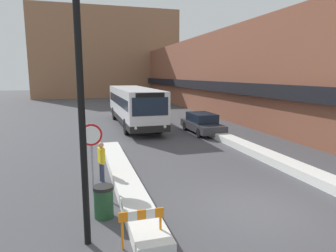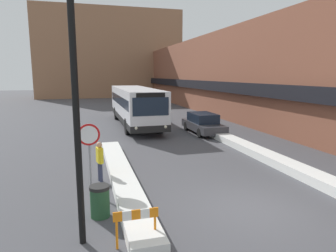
% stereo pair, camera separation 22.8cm
% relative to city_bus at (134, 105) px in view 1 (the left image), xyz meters
% --- Properties ---
extents(ground_plane, '(160.00, 160.00, 0.00)m').
position_rel_city_bus_xyz_m(ground_plane, '(0.91, -16.54, -1.69)').
color(ground_plane, '#47474C').
extents(building_row_right, '(5.50, 60.00, 8.26)m').
position_rel_city_bus_xyz_m(building_row_right, '(10.88, 7.46, 2.43)').
color(building_row_right, brown).
rests_on(building_row_right, ground_plane).
extents(building_backdrop_far, '(26.00, 8.00, 15.76)m').
position_rel_city_bus_xyz_m(building_backdrop_far, '(0.91, 33.96, 6.19)').
color(building_backdrop_far, '#996B4C').
rests_on(building_backdrop_far, ground_plane).
extents(snow_bank_left, '(0.90, 10.83, 0.37)m').
position_rel_city_bus_xyz_m(snow_bank_left, '(-2.69, -12.85, -1.51)').
color(snow_bank_left, silver).
rests_on(snow_bank_left, ground_plane).
extents(snow_bank_right, '(0.90, 12.12, 0.38)m').
position_rel_city_bus_xyz_m(snow_bank_right, '(4.51, -11.06, -1.50)').
color(snow_bank_right, silver).
rests_on(snow_bank_right, ground_plane).
extents(city_bus, '(2.67, 12.16, 3.06)m').
position_rel_city_bus_xyz_m(city_bus, '(0.00, 0.00, 0.00)').
color(city_bus, silver).
rests_on(city_bus, ground_plane).
extents(parked_car_front, '(1.80, 4.49, 1.42)m').
position_rel_city_bus_xyz_m(parked_car_front, '(4.11, -4.60, -0.98)').
color(parked_car_front, '#38383D').
rests_on(parked_car_front, ground_plane).
extents(stop_sign, '(0.76, 0.08, 2.47)m').
position_rel_city_bus_xyz_m(stop_sign, '(-3.88, -13.74, 0.10)').
color(stop_sign, gray).
rests_on(stop_sign, ground_plane).
extents(street_lamp, '(1.46, 0.36, 6.36)m').
position_rel_city_bus_xyz_m(street_lamp, '(-3.88, -17.03, 2.25)').
color(street_lamp, black).
rests_on(street_lamp, ground_plane).
extents(pedestrian, '(0.27, 0.51, 1.59)m').
position_rel_city_bus_xyz_m(pedestrian, '(-3.50, -12.75, -0.74)').
color(pedestrian, '#333851').
rests_on(pedestrian, ground_plane).
extents(trash_bin, '(0.59, 0.59, 0.95)m').
position_rel_city_bus_xyz_m(trash_bin, '(-3.66, -15.72, -1.21)').
color(trash_bin, '#234C2D').
rests_on(trash_bin, ground_plane).
extents(construction_barricade, '(1.10, 0.06, 0.94)m').
position_rel_city_bus_xyz_m(construction_barricade, '(-2.90, -17.54, -1.03)').
color(construction_barricade, orange).
rests_on(construction_barricade, ground_plane).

